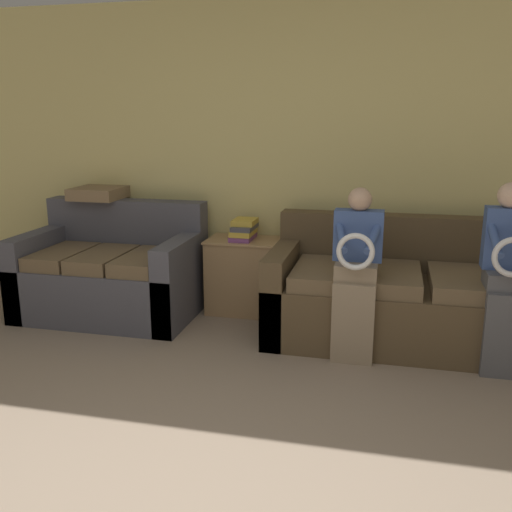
{
  "coord_description": "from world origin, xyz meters",
  "views": [
    {
      "loc": [
        0.84,
        -1.68,
        1.65
      ],
      "look_at": [
        0.01,
        1.82,
        0.75
      ],
      "focal_mm": 40.0,
      "sensor_mm": 36.0,
      "label": 1
    }
  ],
  "objects_px": {
    "couch_side": "(113,275)",
    "child_right_seated": "(506,270)",
    "child_left_seated": "(356,267)",
    "side_shelf": "(244,275)",
    "couch_main": "(423,298)",
    "throw_pillow": "(99,193)",
    "book_stack": "(244,230)"
  },
  "relations": [
    {
      "from": "child_right_seated",
      "to": "book_stack",
      "type": "distance_m",
      "value": 2.04
    },
    {
      "from": "child_right_seated",
      "to": "throw_pillow",
      "type": "relative_size",
      "value": 2.98
    },
    {
      "from": "couch_side",
      "to": "child_left_seated",
      "type": "xyz_separation_m",
      "value": [
        2.04,
        -0.43,
        0.31
      ]
    },
    {
      "from": "child_left_seated",
      "to": "child_right_seated",
      "type": "bearing_deg",
      "value": 0.32
    },
    {
      "from": "couch_main",
      "to": "throw_pillow",
      "type": "xyz_separation_m",
      "value": [
        -2.76,
        0.34,
        0.65
      ]
    },
    {
      "from": "child_left_seated",
      "to": "couch_main",
      "type": "bearing_deg",
      "value": 40.85
    },
    {
      "from": "couch_side",
      "to": "child_right_seated",
      "type": "height_order",
      "value": "child_right_seated"
    },
    {
      "from": "couch_side",
      "to": "throw_pillow",
      "type": "bearing_deg",
      "value": 128.9
    },
    {
      "from": "child_left_seated",
      "to": "couch_side",
      "type": "bearing_deg",
      "value": 168.12
    },
    {
      "from": "child_right_seated",
      "to": "throw_pillow",
      "type": "bearing_deg",
      "value": 167.13
    },
    {
      "from": "couch_side",
      "to": "throw_pillow",
      "type": "relative_size",
      "value": 3.46
    },
    {
      "from": "couch_side",
      "to": "book_stack",
      "type": "bearing_deg",
      "value": 15.14
    },
    {
      "from": "child_right_seated",
      "to": "book_stack",
      "type": "xyz_separation_m",
      "value": [
        -1.91,
        0.71,
        0.03
      ]
    },
    {
      "from": "child_right_seated",
      "to": "book_stack",
      "type": "relative_size",
      "value": 3.9
    },
    {
      "from": "child_left_seated",
      "to": "book_stack",
      "type": "xyz_separation_m",
      "value": [
        -0.97,
        0.72,
        0.07
      ]
    },
    {
      "from": "side_shelf",
      "to": "book_stack",
      "type": "relative_size",
      "value": 2.0
    },
    {
      "from": "child_left_seated",
      "to": "child_right_seated",
      "type": "distance_m",
      "value": 0.94
    },
    {
      "from": "couch_side",
      "to": "child_right_seated",
      "type": "xyz_separation_m",
      "value": [
        2.98,
        -0.42,
        0.35
      ]
    },
    {
      "from": "child_right_seated",
      "to": "couch_side",
      "type": "bearing_deg",
      "value": 171.91
    },
    {
      "from": "child_right_seated",
      "to": "throw_pillow",
      "type": "height_order",
      "value": "child_right_seated"
    },
    {
      "from": "child_left_seated",
      "to": "throw_pillow",
      "type": "distance_m",
      "value": 2.43
    },
    {
      "from": "couch_side",
      "to": "side_shelf",
      "type": "height_order",
      "value": "couch_side"
    },
    {
      "from": "book_stack",
      "to": "couch_main",
      "type": "bearing_deg",
      "value": -12.11
    },
    {
      "from": "couch_side",
      "to": "book_stack",
      "type": "xyz_separation_m",
      "value": [
        1.07,
        0.29,
        0.38
      ]
    },
    {
      "from": "child_right_seated",
      "to": "child_left_seated",
      "type": "bearing_deg",
      "value": -179.68
    },
    {
      "from": "throw_pillow",
      "to": "couch_main",
      "type": "bearing_deg",
      "value": -6.94
    },
    {
      "from": "couch_main",
      "to": "couch_side",
      "type": "xyz_separation_m",
      "value": [
        -2.51,
        0.02,
        0.01
      ]
    },
    {
      "from": "couch_main",
      "to": "child_right_seated",
      "type": "distance_m",
      "value": 0.72
    },
    {
      "from": "couch_side",
      "to": "child_left_seated",
      "type": "height_order",
      "value": "child_left_seated"
    },
    {
      "from": "child_left_seated",
      "to": "side_shelf",
      "type": "bearing_deg",
      "value": 143.69
    },
    {
      "from": "couch_main",
      "to": "side_shelf",
      "type": "relative_size",
      "value": 3.57
    },
    {
      "from": "couch_main",
      "to": "child_right_seated",
      "type": "xyz_separation_m",
      "value": [
        0.47,
        -0.4,
        0.36
      ]
    }
  ]
}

